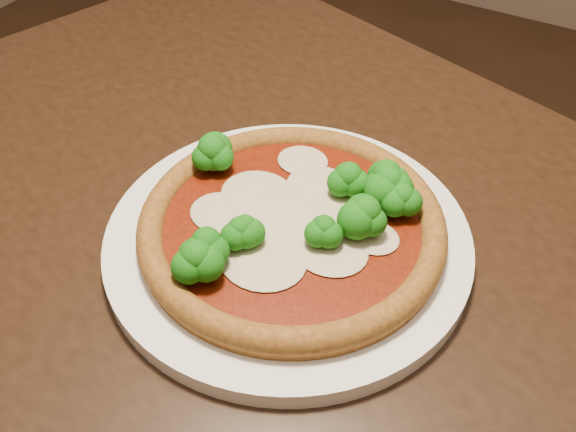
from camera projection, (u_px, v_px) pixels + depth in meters
The scene contains 3 objects.
dining_table at pixel (271, 293), 0.72m from camera, with size 1.26×1.06×0.75m.
plate at pixel (288, 239), 0.61m from camera, with size 0.35×0.35×0.02m, color white.
pizza at pixel (294, 220), 0.60m from camera, with size 0.29×0.29×0.06m.
Camera 1 is at (0.24, -0.53, 1.20)m, focal length 40.00 mm.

